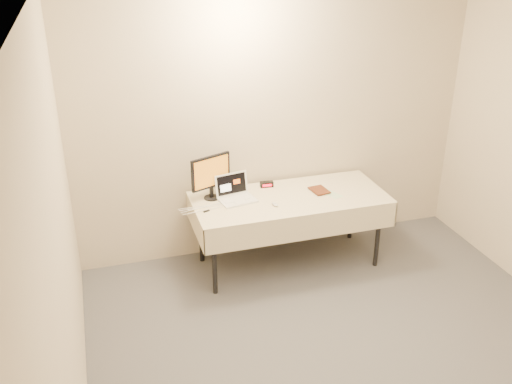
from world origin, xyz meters
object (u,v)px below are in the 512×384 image
object	(u,v)px
table	(290,203)
monitor	(211,174)
book	(313,183)
laptop	(235,193)

from	to	relation	value
table	monitor	xyz separation A→B (m)	(-0.72, 0.19, 0.31)
monitor	book	size ratio (longest dim) A/B	2.13
table	book	size ratio (longest dim) A/B	9.20
laptop	monitor	bearing A→B (deg)	148.93
table	laptop	xyz separation A→B (m)	(-0.51, 0.11, 0.12)
table	laptop	distance (m)	0.54
laptop	book	world-z (taller)	laptop
table	monitor	bearing A→B (deg)	165.59
book	monitor	bearing A→B (deg)	163.10
monitor	book	world-z (taller)	monitor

